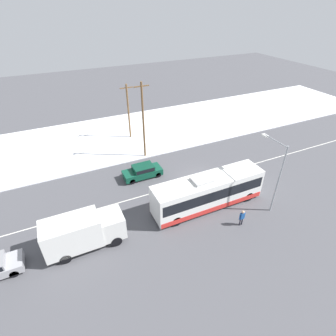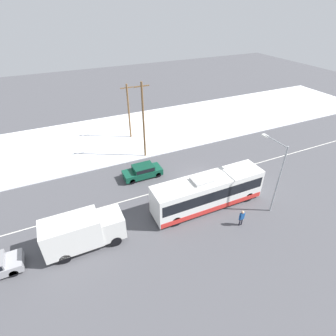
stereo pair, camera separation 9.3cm
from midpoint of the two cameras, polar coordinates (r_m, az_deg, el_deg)
ground_plane at (r=29.72m, az=6.76°, el=-2.53°), size 120.00×120.00×0.00m
snow_lot at (r=40.99m, az=-3.76°, el=8.38°), size 80.00×15.23×0.12m
lane_marking_center at (r=29.72m, az=6.76°, el=-2.53°), size 60.00×0.12×0.00m
city_bus at (r=25.35m, az=8.61°, el=-5.13°), size 11.06×2.57×3.46m
box_truck at (r=22.43m, az=-18.26°, el=-12.97°), size 6.29×2.30×3.07m
sedan_car at (r=29.67m, az=-5.61°, el=-0.63°), size 4.37×1.80×1.47m
pedestrian_at_stop at (r=24.37m, az=15.73°, el=-10.09°), size 0.61×0.27×1.69m
streetlamp at (r=25.17m, az=22.30°, el=0.04°), size 0.36×3.01×7.02m
utility_pole_roadside at (r=31.76m, az=-5.49°, el=10.26°), size 1.80×0.24×9.48m
utility_pole_snowlot at (r=37.35m, az=-8.68°, el=12.18°), size 1.80×0.24×7.74m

